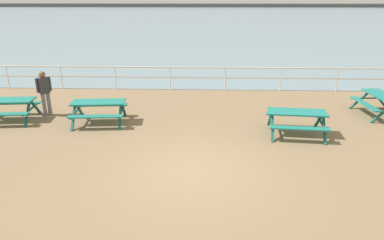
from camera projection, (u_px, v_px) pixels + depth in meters
ground_plane at (192, 174)px, 8.92m from camera, size 30.00×24.00×0.20m
sea_band at (202, 18)px, 58.23m from camera, size 142.00×90.00×0.01m
distant_shoreline at (203, 7)px, 98.46m from camera, size 142.00×6.00×1.80m
seaward_railing at (198, 74)px, 15.86m from camera, size 23.07×0.07×1.08m
picnic_table_near_right at (382, 100)px, 12.66m from camera, size 1.67×1.92×0.80m
picnic_table_mid_centre at (297, 117)px, 10.96m from camera, size 1.93×1.68×0.80m
picnic_table_far_left at (8, 105)px, 12.14m from camera, size 1.94×1.69×0.80m
picnic_table_far_right at (99, 107)px, 11.93m from camera, size 1.92×1.68×0.80m
visitor at (44, 91)px, 12.52m from camera, size 0.43×0.38×1.66m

